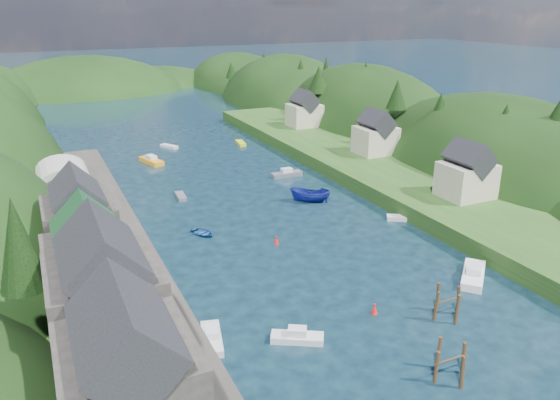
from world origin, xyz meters
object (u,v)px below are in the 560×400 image
piling_cluster_far (447,305)px  piling_cluster_near (450,365)px  channel_buoy_near (374,309)px  channel_buoy_far (277,240)px

piling_cluster_far → piling_cluster_near: bearing=-129.6°
piling_cluster_near → channel_buoy_near: 10.88m
piling_cluster_near → channel_buoy_far: bearing=93.5°
piling_cluster_far → channel_buoy_near: (-6.01, 3.53, -0.81)m
channel_buoy_far → piling_cluster_near: bearing=-86.5°
channel_buoy_near → piling_cluster_near: bearing=-90.3°
channel_buoy_near → piling_cluster_far: bearing=-30.4°
piling_cluster_far → channel_buoy_near: piling_cluster_far is taller
piling_cluster_far → channel_buoy_far: size_ratio=3.38×
channel_buoy_far → channel_buoy_near: bearing=-84.4°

